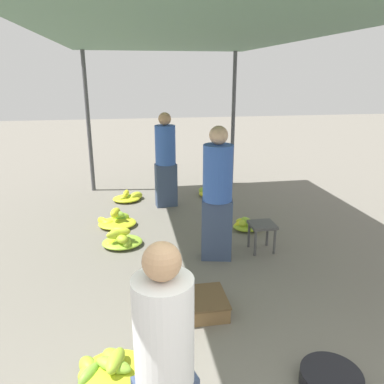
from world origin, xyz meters
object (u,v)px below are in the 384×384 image
Objects in this scene: banana_pile_left_0 at (109,369)px; banana_pile_left_3 at (121,240)px; basin_black at (331,380)px; shopper_walking_far at (166,159)px; vendor_foreground at (165,366)px; banana_pile_right_1 at (209,193)px; stool at (262,229)px; shopper_walking_mid at (217,193)px; banana_pile_left_1 at (129,197)px; banana_pile_left_2 at (116,221)px; crate_near at (202,304)px; banana_pile_right_0 at (247,225)px.

banana_pile_left_0 is 2.43m from banana_pile_left_3.
basin_black is at bearing -60.02° from banana_pile_left_3.
vendor_foreground is at bearing -96.01° from shopper_walking_far.
banana_pile_right_1 is at bearing 88.88° from basin_black.
stool is 2.81m from banana_pile_left_0.
shopper_walking_mid is at bearing -78.79° from shopper_walking_far.
vendor_foreground is 0.88× the size of shopper_walking_mid.
banana_pile_left_2 is (-0.22, -1.23, 0.01)m from banana_pile_left_1.
banana_pile_left_3 reaches higher than crate_near.
vendor_foreground reaches higher than banana_pile_right_1.
shopper_walking_far is at bearing 90.22° from crate_near.
shopper_walking_mid reaches higher than banana_pile_left_2.
banana_pile_right_0 is 0.29× the size of shopper_walking_far.
basin_black is at bearing -13.34° from banana_pile_left_0.
basin_black is 0.83× the size of banana_pile_left_3.
banana_pile_right_0 is at bearing 65.08° from vendor_foreground.
banana_pile_left_0 is (-1.71, 0.41, 0.00)m from basin_black.
shopper_walking_far is at bearing 117.98° from stool.
banana_pile_left_0 reaches higher than crate_near.
banana_pile_left_2 is 1.15× the size of banana_pile_left_3.
banana_pile_left_0 is at bearing -89.74° from banana_pile_left_2.
banana_pile_right_0 is 1.39m from shopper_walking_mid.
banana_pile_left_3 is (-1.92, 0.46, -0.23)m from stool.
banana_pile_left_1 is (-1.79, 2.47, -0.25)m from stool.
shopper_walking_mid reaches higher than banana_pile_left_3.
banana_pile_left_0 is at bearing 166.66° from basin_black.
vendor_foreground reaches higher than banana_pile_left_2.
stool is 2.51m from banana_pile_right_1.
banana_pile_left_2 is at bearing 134.73° from shopper_walking_mid.
banana_pile_left_0 is at bearing -141.41° from crate_near.
banana_pile_right_1 is 1.07× the size of crate_near.
basin_black is at bearing -79.59° from shopper_walking_far.
stool is at bearing 60.14° from vendor_foreground.
shopper_walking_far reaches higher than banana_pile_left_2.
banana_pile_left_0 is at bearing -125.52° from shopper_walking_mid.
shopper_walking_mid reaches higher than basin_black.
basin_black is 0.77× the size of banana_pile_left_0.
vendor_foreground reaches higher than banana_pile_left_3.
banana_pile_left_2 is 2.65m from crate_near.
banana_pile_left_2 is (-2.01, 1.24, -0.24)m from stool.
crate_near is (0.71, -3.72, 0.02)m from banana_pile_left_1.
crate_near is at bearing -89.78° from shopper_walking_far.
crate_near is at bearing 71.39° from vendor_foreground.
shopper_walking_far is at bearing 83.99° from vendor_foreground.
shopper_walking_mid reaches higher than banana_pile_right_1.
basin_black is 2.45m from shopper_walking_mid.
shopper_walking_mid is at bearing 54.48° from banana_pile_left_0.
banana_pile_left_3 is at bearing -171.60° from banana_pile_right_0.
basin_black is 4.59m from shopper_walking_far.
banana_pile_left_2 is at bearing 166.33° from banana_pile_right_0.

